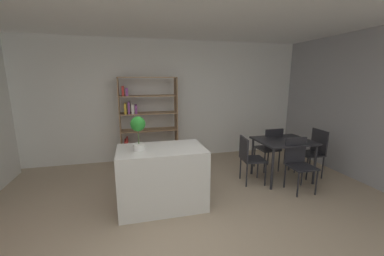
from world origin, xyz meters
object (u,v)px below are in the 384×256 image
object	(u,v)px
open_bookshelf	(144,123)
dining_chair_far	(270,146)
potted_plant_on_island	(138,130)
dining_chair_window_side	(314,149)
dining_table	(283,145)
dining_chair_island_side	(249,156)
dining_chair_near	(298,160)
kitchen_island	(162,177)

from	to	relation	value
open_bookshelf	dining_chair_far	distance (m)	2.77
potted_plant_on_island	dining_chair_window_side	xyz separation A→B (m)	(3.39, 0.42, -0.66)
potted_plant_on_island	dining_table	distance (m)	2.76
potted_plant_on_island	dining_chair_window_side	distance (m)	3.48
dining_chair_far	dining_chair_island_side	distance (m)	0.83
potted_plant_on_island	dining_chair_window_side	size ratio (longest dim) A/B	0.52
dining_chair_window_side	dining_chair_island_side	bearing A→B (deg)	-87.74
dining_table	dining_chair_near	world-z (taller)	dining_chair_near
kitchen_island	dining_chair_near	size ratio (longest dim) A/B	1.40
potted_plant_on_island	dining_chair_near	distance (m)	2.77
open_bookshelf	dining_chair_far	bearing A→B (deg)	-23.39
dining_chair_far	dining_chair_near	xyz separation A→B (m)	(-0.00, -0.87, -0.01)
dining_chair_far	dining_chair_window_side	world-z (taller)	dining_chair_window_side
kitchen_island	dining_chair_window_side	distance (m)	3.10
potted_plant_on_island	dining_chair_island_side	size ratio (longest dim) A/B	0.56
kitchen_island	open_bookshelf	distance (m)	1.99
kitchen_island	dining_chair_far	size ratio (longest dim) A/B	1.38
potted_plant_on_island	dining_chair_window_side	bearing A→B (deg)	7.12
open_bookshelf	dining_chair_near	xyz separation A→B (m)	(2.51, -1.95, -0.41)
dining_chair_far	dining_chair_window_side	xyz separation A→B (m)	(0.71, -0.44, 0.01)
dining_table	dining_chair_near	xyz separation A→B (m)	(0.00, -0.44, -0.15)
kitchen_island	dining_table	bearing A→B (deg)	9.65
open_bookshelf	dining_table	bearing A→B (deg)	-31.17
potted_plant_on_island	dining_chair_near	world-z (taller)	potted_plant_on_island
dining_chair_near	dining_table	bearing A→B (deg)	91.56
kitchen_island	dining_chair_near	xyz separation A→B (m)	(2.36, -0.04, 0.08)
kitchen_island	potted_plant_on_island	distance (m)	0.83
kitchen_island	dining_chair_far	bearing A→B (deg)	19.41
dining_table	kitchen_island	bearing A→B (deg)	-170.35
open_bookshelf	kitchen_island	bearing A→B (deg)	-85.57
open_bookshelf	dining_chair_window_side	xyz separation A→B (m)	(3.22, -1.52, -0.40)
open_bookshelf	dining_table	distance (m)	2.94
kitchen_island	dining_table	size ratio (longest dim) A/B	1.28
dining_chair_window_side	dining_chair_near	world-z (taller)	dining_chair_window_side
open_bookshelf	dining_chair_window_side	size ratio (longest dim) A/B	2.08
kitchen_island	dining_chair_window_side	xyz separation A→B (m)	(3.07, 0.40, 0.10)
kitchen_island	dining_table	xyz separation A→B (m)	(2.36, 0.40, 0.24)
potted_plant_on_island	dining_chair_far	world-z (taller)	potted_plant_on_island
kitchen_island	dining_chair_near	distance (m)	2.36
potted_plant_on_island	dining_chair_island_side	xyz separation A→B (m)	(1.97, 0.44, -0.69)
dining_table	dining_chair_near	distance (m)	0.46
potted_plant_on_island	dining_chair_far	distance (m)	2.90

